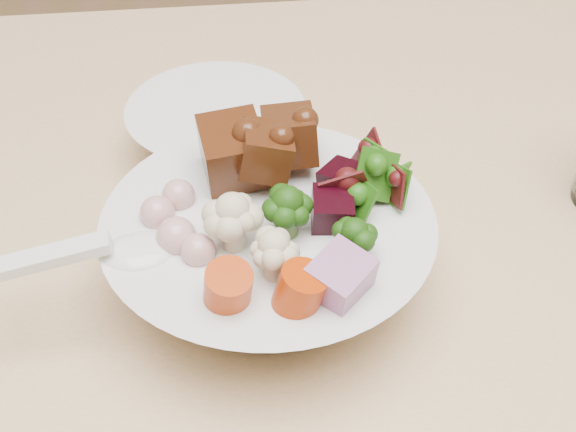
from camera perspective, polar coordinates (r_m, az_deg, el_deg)
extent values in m
cube|color=tan|center=(1.26, 13.86, 5.35)|extent=(0.44, 0.44, 0.04)
cylinder|color=tan|center=(1.24, 7.87, -9.61)|extent=(0.03, 0.03, 0.44)
cylinder|color=tan|center=(1.48, 3.16, 1.00)|extent=(0.03, 0.03, 0.44)
cylinder|color=tan|center=(1.60, 15.71, 2.96)|extent=(0.03, 0.03, 0.44)
sphere|color=black|center=(0.51, -0.03, -0.21)|extent=(0.04, 0.04, 0.04)
sphere|color=beige|center=(0.50, -3.91, -0.93)|extent=(0.04, 0.04, 0.04)
cube|color=black|center=(0.54, 4.06, 2.10)|extent=(0.04, 0.04, 0.03)
cube|color=#9B5E8C|center=(0.48, 3.67, -4.54)|extent=(0.05, 0.05, 0.04)
cylinder|color=#A83404|center=(0.47, -4.30, -5.22)|extent=(0.04, 0.04, 0.03)
sphere|color=tan|center=(0.51, -7.94, -1.45)|extent=(0.02, 0.02, 0.02)
ellipsoid|color=silver|center=(0.52, -10.51, -2.63)|extent=(0.05, 0.04, 0.02)
cube|color=silver|center=(0.52, -17.45, -2.99)|extent=(0.09, 0.02, 0.02)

